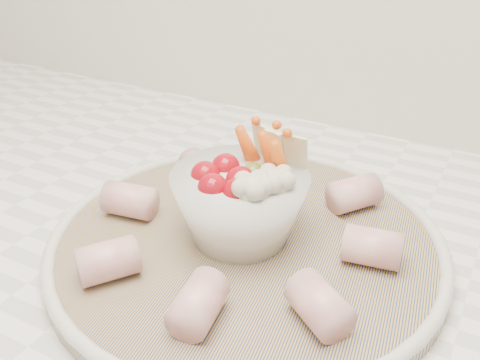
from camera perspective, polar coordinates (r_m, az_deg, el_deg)
The scene contains 3 objects.
serving_platter at distance 0.51m, azimuth 0.69°, elevation -6.55°, with size 0.41×0.41×0.02m.
veggie_bowl at distance 0.48m, azimuth 0.18°, elevation -2.25°, with size 0.13×0.13×0.10m.
cured_meat_rolls at distance 0.49m, azimuth 0.62°, elevation -4.54°, with size 0.29×0.29×0.03m.
Camera 1 is at (0.16, 1.06, 1.23)m, focal length 40.00 mm.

